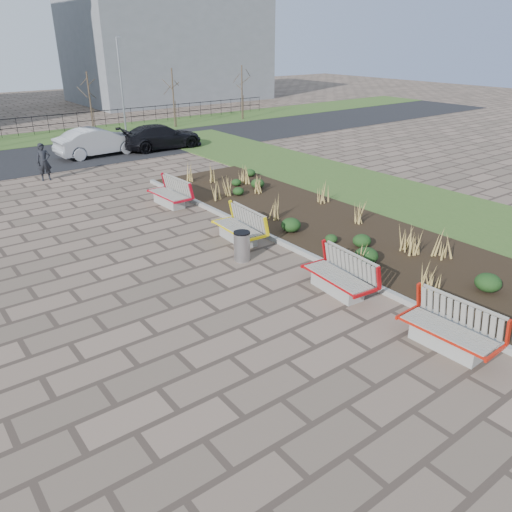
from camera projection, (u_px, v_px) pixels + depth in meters
ground at (286, 361)px, 10.24m from camera, size 120.00×120.00×0.00m
planting_bed at (330, 226)px, 17.32m from camera, size 4.50×18.00×0.10m
planting_curb at (278, 241)px, 16.02m from camera, size 0.16×18.00×0.15m
grass_verge_near at (414, 202)px, 19.96m from camera, size 5.00×38.00×0.04m
road at (15, 162)px, 26.25m from camera, size 80.00×7.00×0.02m
bench_a at (448, 328)px, 10.46m from camera, size 0.98×2.13×1.00m
bench_b at (338, 275)px, 12.80m from camera, size 1.08×2.17×1.00m
bench_c at (238, 226)px, 16.03m from camera, size 1.02×2.15×1.00m
bench_d at (169, 193)px, 19.42m from camera, size 0.99×2.14×1.00m
litter_bin at (242, 246)px, 14.66m from camera, size 0.48×0.48×0.87m
pedestrian at (44, 162)px, 22.65m from camera, size 0.68×0.51×1.70m
car_silver at (98, 142)px, 27.39m from camera, size 4.64×1.82×1.51m
car_black at (161, 137)px, 29.00m from camera, size 4.89×2.19×1.39m
tree_d at (91, 105)px, 32.02m from camera, size 1.40×1.40×4.00m
tree_e at (173, 98)px, 35.33m from camera, size 1.40×1.40×4.00m
tree_f at (242, 93)px, 38.65m from camera, size 1.40×1.40×4.00m
lamp_east at (121, 87)px, 32.35m from camera, size 0.24×0.60×6.00m
building_grey at (167, 47)px, 49.84m from camera, size 18.00×12.00×10.00m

